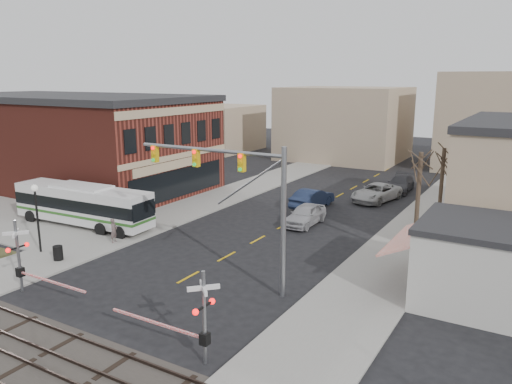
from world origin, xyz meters
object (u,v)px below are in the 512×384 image
transit_bus (83,204)px  pedestrian_near (114,230)px  rr_crossing_west (24,258)px  street_lamp (36,205)px  car_b (312,198)px  rr_crossing_east (196,316)px  pedestrian_far (122,214)px  trash_bin (58,253)px  car_c (376,193)px  car_a (305,215)px  traffic_signal_mast (240,186)px  car_d (400,184)px

transit_bus → pedestrian_near: bearing=-19.7°
rr_crossing_west → street_lamp: street_lamp is taller
car_b → rr_crossing_east: bearing=109.6°
pedestrian_near → pedestrian_far: pedestrian_far is taller
transit_bus → rr_crossing_east: 21.94m
car_b → transit_bus: bearing=53.6°
rr_crossing_west → trash_bin: rr_crossing_west is taller
car_b → car_c: 6.69m
trash_bin → transit_bus: bearing=127.7°
transit_bus → rr_crossing_east: size_ratio=2.17×
car_b → pedestrian_far: (-10.28, -12.85, 0.16)m
car_a → pedestrian_near: size_ratio=2.84×
trash_bin → pedestrian_near: 4.34m
traffic_signal_mast → trash_bin: (-11.90, -2.68, -5.13)m
traffic_signal_mast → rr_crossing_east: size_ratio=1.68×
rr_crossing_east → car_c: bearing=93.7°
street_lamp → car_c: street_lamp is taller
rr_crossing_west → pedestrian_far: rr_crossing_west is taller
traffic_signal_mast → pedestrian_far: 15.55m
trash_bin → car_b: size_ratio=0.18×
rr_crossing_west → car_b: rr_crossing_west is taller
transit_bus → street_lamp: size_ratio=2.69×
rr_crossing_east → car_d: 35.50m
car_c → rr_crossing_east: bearing=-73.9°
trash_bin → traffic_signal_mast: bearing=12.7°
traffic_signal_mast → street_lamp: traffic_signal_mast is taller
transit_bus → traffic_signal_mast: bearing=-11.8°
pedestrian_far → trash_bin: bearing=-132.1°
trash_bin → rr_crossing_west: bearing=-58.3°
rr_crossing_east → car_c: 30.35m
traffic_signal_mast → car_a: traffic_signal_mast is taller
car_d → pedestrian_far: pedestrian_far is taller
rr_crossing_west → pedestrian_far: 12.47m
transit_bus → rr_crossing_west: rr_crossing_west is taller
traffic_signal_mast → pedestrian_far: size_ratio=5.29×
street_lamp → trash_bin: size_ratio=4.98×
rr_crossing_east → pedestrian_far: 20.50m
rr_crossing_west → trash_bin: (-2.45, 3.96, -1.39)m
rr_crossing_east → trash_bin: 15.15m
rr_crossing_east → trash_bin: size_ratio=6.17×
pedestrian_far → rr_crossing_west: bearing=-126.0°
transit_bus → pedestrian_far: bearing=28.5°
traffic_signal_mast → car_c: traffic_signal_mast is taller
traffic_signal_mast → car_b: traffic_signal_mast is taller
street_lamp → trash_bin: 3.60m
rr_crossing_west → car_a: (7.50, 19.23, -1.15)m
car_a → pedestrian_far: pedestrian_far is taller
rr_crossing_east → car_a: size_ratio=1.16×
trash_bin → pedestrian_far: pedestrian_far is taller
trash_bin → pedestrian_near: bearing=84.0°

